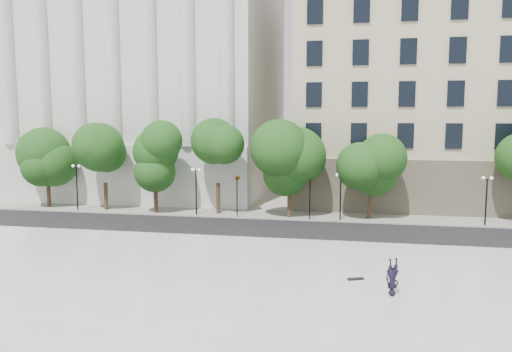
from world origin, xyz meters
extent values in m
plane|color=#ABA9A1|center=(0.00, 0.00, 0.00)|extent=(160.00, 160.00, 0.00)
cube|color=white|center=(0.00, 3.00, 0.23)|extent=(44.00, 22.00, 0.45)
cube|color=black|center=(0.00, 18.00, 0.01)|extent=(60.00, 8.00, 0.02)
cube|color=#A19D94|center=(0.00, 24.00, 0.06)|extent=(60.00, 4.00, 0.12)
cube|color=silver|center=(-17.00, 39.00, 12.50)|extent=(30.00, 26.00, 25.00)
cube|color=#BEB391|center=(20.00, 39.00, 10.50)|extent=(36.00, 26.00, 21.00)
cylinder|color=black|center=(-2.26, 22.30, 1.75)|extent=(0.10, 0.10, 3.50)
imported|color=black|center=(-2.26, 22.30, 3.84)|extent=(0.98, 1.67, 0.67)
cylinder|color=black|center=(4.02, 22.30, 1.75)|extent=(0.10, 0.10, 3.50)
imported|color=black|center=(4.02, 22.30, 3.81)|extent=(0.92, 1.56, 0.63)
imported|color=black|center=(9.24, 3.94, 0.69)|extent=(1.27, 1.89, 0.48)
cube|color=black|center=(7.60, 5.96, 0.49)|extent=(0.87, 0.53, 0.09)
cylinder|color=#382619|center=(-21.21, 23.85, 1.36)|extent=(0.36, 0.36, 2.72)
sphere|color=#174C15|center=(-21.21, 23.85, 5.06)|extent=(4.35, 4.35, 4.35)
cylinder|color=#382619|center=(-15.06, 23.42, 1.32)|extent=(0.36, 0.36, 2.64)
sphere|color=#174C15|center=(-15.06, 23.42, 4.90)|extent=(3.86, 3.86, 3.86)
cylinder|color=#382619|center=(-9.92, 22.90, 1.36)|extent=(0.36, 0.36, 2.72)
sphere|color=#174C15|center=(-9.92, 22.90, 5.06)|extent=(3.86, 3.86, 3.86)
cylinder|color=#382619|center=(-4.28, 23.60, 1.42)|extent=(0.36, 0.36, 2.84)
sphere|color=#174C15|center=(-4.28, 23.60, 5.27)|extent=(3.56, 3.56, 3.56)
cylinder|color=#382619|center=(2.22, 22.93, 1.32)|extent=(0.36, 0.36, 2.64)
sphere|color=#174C15|center=(2.22, 22.93, 4.89)|extent=(4.43, 4.43, 4.43)
cylinder|color=#382619|center=(9.03, 23.81, 1.30)|extent=(0.36, 0.36, 2.60)
sphere|color=#174C15|center=(9.03, 23.81, 4.82)|extent=(3.94, 3.94, 3.94)
cylinder|color=black|center=(-17.49, 22.60, 2.07)|extent=(0.12, 0.12, 4.15)
cube|color=black|center=(-17.49, 22.60, 4.15)|extent=(0.60, 0.06, 0.06)
sphere|color=white|center=(-17.79, 22.60, 4.25)|extent=(0.28, 0.28, 0.28)
sphere|color=white|center=(-17.19, 22.60, 4.25)|extent=(0.28, 0.28, 0.28)
cylinder|color=black|center=(-6.02, 22.60, 2.01)|extent=(0.12, 0.12, 4.02)
cube|color=black|center=(-6.02, 22.60, 4.02)|extent=(0.60, 0.06, 0.06)
sphere|color=white|center=(-6.32, 22.60, 4.12)|extent=(0.28, 0.28, 0.28)
sphere|color=white|center=(-5.72, 22.60, 4.12)|extent=(0.28, 0.28, 0.28)
cylinder|color=black|center=(6.56, 22.60, 1.91)|extent=(0.12, 0.12, 3.83)
cube|color=black|center=(6.56, 22.60, 3.83)|extent=(0.60, 0.06, 0.06)
sphere|color=white|center=(6.26, 22.60, 3.93)|extent=(0.28, 0.28, 0.28)
sphere|color=white|center=(6.86, 22.60, 3.93)|extent=(0.28, 0.28, 0.28)
cylinder|color=black|center=(18.02, 22.60, 1.91)|extent=(0.12, 0.12, 3.82)
cube|color=black|center=(18.02, 22.60, 3.82)|extent=(0.60, 0.06, 0.06)
sphere|color=white|center=(17.72, 22.60, 3.92)|extent=(0.28, 0.28, 0.28)
sphere|color=white|center=(18.32, 22.60, 3.92)|extent=(0.28, 0.28, 0.28)
camera|label=1|loc=(7.06, -19.25, 8.74)|focal=35.00mm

